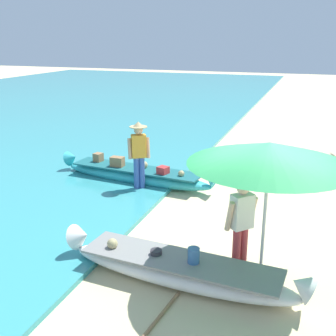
{
  "coord_description": "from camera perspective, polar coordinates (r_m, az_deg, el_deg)",
  "views": [
    {
      "loc": [
        0.66,
        -6.72,
        3.83
      ],
      "look_at": [
        -2.45,
        1.96,
        0.9
      ],
      "focal_mm": 44.57,
      "sensor_mm": 36.0,
      "label": 1
    }
  ],
  "objects": [
    {
      "name": "person_vendor_hatted",
      "position": [
        10.46,
        -4.01,
        2.24
      ],
      "size": [
        0.57,
        0.47,
        1.83
      ],
      "color": "#3D5BA8",
      "rests_on": "ground"
    },
    {
      "name": "boat_white_foreground",
      "position": [
        6.89,
        1.55,
        -13.74
      ],
      "size": [
        4.21,
        1.05,
        0.72
      ],
      "color": "white",
      "rests_on": "ground"
    },
    {
      "name": "paddle",
      "position": [
        5.96,
        -3.35,
        -21.99
      ],
      "size": [
        0.4,
        1.74,
        0.05
      ],
      "color": "#8E6B47",
      "rests_on": "ground"
    },
    {
      "name": "ground_plane",
      "position": [
        7.76,
        12.52,
        -12.4
      ],
      "size": [
        80.0,
        80.0,
        0.0
      ],
      "primitive_type": "plane",
      "color": "beige"
    },
    {
      "name": "person_tourist_customer",
      "position": [
        7.04,
        9.99,
        -7.19
      ],
      "size": [
        0.52,
        0.54,
        1.61
      ],
      "color": "#B2383D",
      "rests_on": "ground"
    },
    {
      "name": "boat_cyan_midground",
      "position": [
        11.29,
        -4.4,
        -0.89
      ],
      "size": [
        4.67,
        1.13,
        0.72
      ],
      "color": "#33B2BC",
      "rests_on": "ground"
    },
    {
      "name": "patio_umbrella_large",
      "position": [
        6.31,
        13.69,
        1.86
      ],
      "size": [
        2.44,
        2.44,
        2.35
      ],
      "color": "#B7B7BC",
      "rests_on": "ground"
    }
  ]
}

